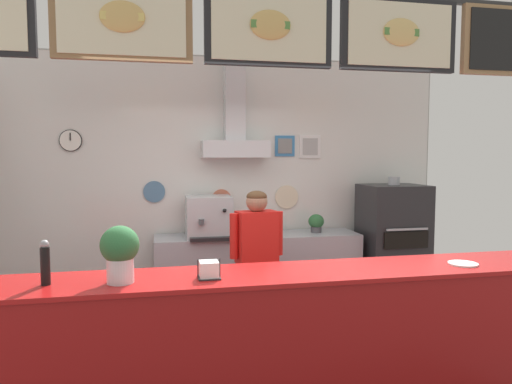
{
  "coord_description": "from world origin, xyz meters",
  "views": [
    {
      "loc": [
        -0.77,
        -3.58,
        1.87
      ],
      "look_at": [
        0.09,
        0.63,
        1.52
      ],
      "focal_mm": 33.14,
      "sensor_mm": 36.0,
      "label": 1
    }
  ],
  "objects_px": {
    "potted_thyme": "(316,223)",
    "basil_vase": "(120,253)",
    "napkin_holder": "(209,270)",
    "condiment_plate": "(463,264)",
    "potted_sage": "(273,222)",
    "pepper_grinder": "(45,263)",
    "espresso_machine": "(208,217)",
    "shop_worker": "(257,262)",
    "pizza_oven": "(392,245)"
  },
  "relations": [
    {
      "from": "potted_thyme",
      "to": "basil_vase",
      "type": "xyz_separation_m",
      "value": [
        -2.13,
        -2.45,
        0.23
      ]
    },
    {
      "from": "napkin_holder",
      "to": "condiment_plate",
      "type": "distance_m",
      "value": 1.87
    },
    {
      "from": "potted_sage",
      "to": "pepper_grinder",
      "type": "bearing_deg",
      "value": -130.22
    },
    {
      "from": "potted_thyme",
      "to": "napkin_holder",
      "type": "distance_m",
      "value": 2.92
    },
    {
      "from": "espresso_machine",
      "to": "shop_worker",
      "type": "bearing_deg",
      "value": -71.51
    },
    {
      "from": "condiment_plate",
      "to": "pepper_grinder",
      "type": "bearing_deg",
      "value": 179.09
    },
    {
      "from": "basil_vase",
      "to": "napkin_holder",
      "type": "bearing_deg",
      "value": -0.17
    },
    {
      "from": "napkin_holder",
      "to": "condiment_plate",
      "type": "relative_size",
      "value": 0.71
    },
    {
      "from": "potted_sage",
      "to": "condiment_plate",
      "type": "relative_size",
      "value": 1.18
    },
    {
      "from": "pizza_oven",
      "to": "condiment_plate",
      "type": "relative_size",
      "value": 7.49
    },
    {
      "from": "potted_thyme",
      "to": "condiment_plate",
      "type": "xyz_separation_m",
      "value": [
        0.29,
        -2.45,
        0.04
      ]
    },
    {
      "from": "shop_worker",
      "to": "basil_vase",
      "type": "relative_size",
      "value": 4.18
    },
    {
      "from": "shop_worker",
      "to": "potted_sage",
      "type": "relative_size",
      "value": 6.07
    },
    {
      "from": "pizza_oven",
      "to": "espresso_machine",
      "type": "height_order",
      "value": "pizza_oven"
    },
    {
      "from": "pizza_oven",
      "to": "pepper_grinder",
      "type": "height_order",
      "value": "pizza_oven"
    },
    {
      "from": "shop_worker",
      "to": "potted_thyme",
      "type": "height_order",
      "value": "shop_worker"
    },
    {
      "from": "pizza_oven",
      "to": "shop_worker",
      "type": "distance_m",
      "value": 2.12
    },
    {
      "from": "espresso_machine",
      "to": "condiment_plate",
      "type": "xyz_separation_m",
      "value": [
        1.62,
        -2.41,
        -0.07
      ]
    },
    {
      "from": "basil_vase",
      "to": "pepper_grinder",
      "type": "xyz_separation_m",
      "value": [
        -0.45,
        0.04,
        -0.05
      ]
    },
    {
      "from": "pizza_oven",
      "to": "potted_thyme",
      "type": "xyz_separation_m",
      "value": [
        -0.93,
        0.17,
        0.28
      ]
    },
    {
      "from": "pizza_oven",
      "to": "condiment_plate",
      "type": "xyz_separation_m",
      "value": [
        -0.64,
        -2.28,
        0.32
      ]
    },
    {
      "from": "basil_vase",
      "to": "condiment_plate",
      "type": "xyz_separation_m",
      "value": [
        2.42,
        -0.0,
        -0.19
      ]
    },
    {
      "from": "potted_sage",
      "to": "potted_thyme",
      "type": "bearing_deg",
      "value": 0.31
    },
    {
      "from": "pizza_oven",
      "to": "basil_vase",
      "type": "height_order",
      "value": "pizza_oven"
    },
    {
      "from": "espresso_machine",
      "to": "potted_thyme",
      "type": "xyz_separation_m",
      "value": [
        1.33,
        0.04,
        -0.11
      ]
    },
    {
      "from": "napkin_holder",
      "to": "pepper_grinder",
      "type": "relative_size",
      "value": 0.54
    },
    {
      "from": "potted_sage",
      "to": "basil_vase",
      "type": "height_order",
      "value": "basil_vase"
    },
    {
      "from": "espresso_machine",
      "to": "pepper_grinder",
      "type": "height_order",
      "value": "espresso_machine"
    },
    {
      "from": "potted_thyme",
      "to": "basil_vase",
      "type": "distance_m",
      "value": 3.26
    },
    {
      "from": "napkin_holder",
      "to": "basil_vase",
      "type": "bearing_deg",
      "value": 179.83
    },
    {
      "from": "potted_thyme",
      "to": "condiment_plate",
      "type": "bearing_deg",
      "value": -83.22
    },
    {
      "from": "shop_worker",
      "to": "pizza_oven",
      "type": "bearing_deg",
      "value": -163.32
    },
    {
      "from": "pepper_grinder",
      "to": "potted_sage",
      "type": "bearing_deg",
      "value": 49.78
    },
    {
      "from": "condiment_plate",
      "to": "espresso_machine",
      "type": "bearing_deg",
      "value": 123.88
    },
    {
      "from": "potted_thyme",
      "to": "pizza_oven",
      "type": "bearing_deg",
      "value": -10.49
    },
    {
      "from": "pizza_oven",
      "to": "potted_thyme",
      "type": "bearing_deg",
      "value": 169.51
    },
    {
      "from": "potted_thyme",
      "to": "pepper_grinder",
      "type": "distance_m",
      "value": 3.53
    },
    {
      "from": "potted_thyme",
      "to": "potted_sage",
      "type": "distance_m",
      "value": 0.55
    },
    {
      "from": "shop_worker",
      "to": "potted_thyme",
      "type": "relative_size",
      "value": 6.78
    },
    {
      "from": "potted_thyme",
      "to": "condiment_plate",
      "type": "height_order",
      "value": "potted_thyme"
    },
    {
      "from": "napkin_holder",
      "to": "basil_vase",
      "type": "xyz_separation_m",
      "value": [
        -0.56,
        0.0,
        0.14
      ]
    },
    {
      "from": "espresso_machine",
      "to": "pepper_grinder",
      "type": "xyz_separation_m",
      "value": [
        -1.25,
        -2.37,
        0.06
      ]
    },
    {
      "from": "potted_sage",
      "to": "pepper_grinder",
      "type": "distance_m",
      "value": 3.15
    },
    {
      "from": "potted_sage",
      "to": "condiment_plate",
      "type": "height_order",
      "value": "potted_sage"
    },
    {
      "from": "pizza_oven",
      "to": "pepper_grinder",
      "type": "bearing_deg",
      "value": -147.6
    },
    {
      "from": "napkin_holder",
      "to": "shop_worker",
      "type": "bearing_deg",
      "value": 66.11
    },
    {
      "from": "potted_thyme",
      "to": "shop_worker",
      "type": "bearing_deg",
      "value": -131.62
    },
    {
      "from": "shop_worker",
      "to": "napkin_holder",
      "type": "relative_size",
      "value": 10.05
    },
    {
      "from": "shop_worker",
      "to": "basil_vase",
      "type": "distance_m",
      "value": 1.83
    },
    {
      "from": "pizza_oven",
      "to": "potted_thyme",
      "type": "distance_m",
      "value": 0.99
    }
  ]
}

